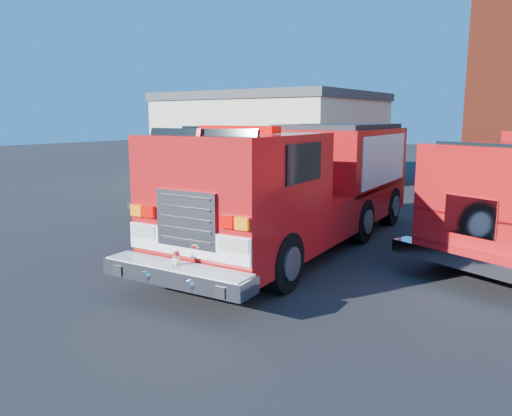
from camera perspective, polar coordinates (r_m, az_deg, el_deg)
The scene contains 4 objects.
ground at distance 11.33m, azimuth 3.51°, elevation -5.59°, with size 100.00×100.00×0.00m, color black.
side_building at distance 26.72m, azimuth 1.78°, elevation 8.36°, with size 10.20×8.20×4.35m.
fire_engine at distance 12.08m, azimuth 5.56°, elevation 2.78°, with size 3.38×9.75×2.95m.
pickup_truck at distance 17.01m, azimuth -4.62°, elevation 2.82°, with size 2.19×5.84×1.90m.
Camera 1 is at (5.70, -9.29, 3.10)m, focal length 35.00 mm.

